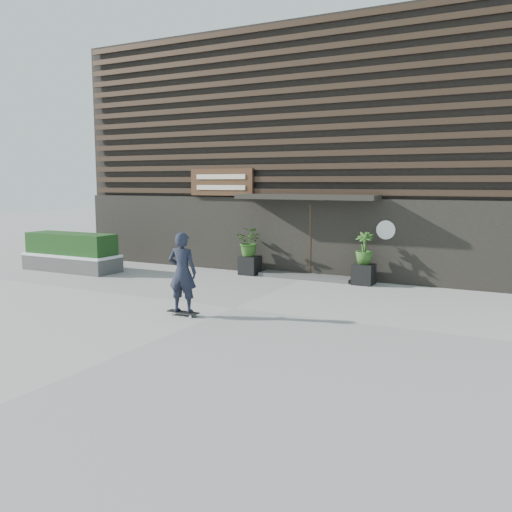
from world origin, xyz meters
The scene contains 11 objects.
ground centered at (0.00, 0.00, 0.00)m, with size 80.00×80.00×0.00m, color #A09E97.
entrance_step centered at (0.00, 4.60, 0.06)m, with size 3.00×0.80×0.12m, color #464744.
planter_pot_left centered at (-1.90, 4.40, 0.30)m, with size 0.60×0.60×0.60m, color black.
bamboo_left centered at (-1.90, 4.40, 1.08)m, with size 0.86×0.75×0.96m, color #2D591E.
planter_pot_right centered at (1.90, 4.40, 0.30)m, with size 0.60×0.60×0.60m, color black.
bamboo_right centered at (1.90, 4.40, 1.08)m, with size 0.54×0.54×0.96m, color #2D591E.
raised_bed centered at (-7.69, 2.31, 0.25)m, with size 3.50×1.20×0.50m, color #464644.
snow_layer centered at (-7.69, 2.31, 0.54)m, with size 3.50×1.20×0.08m, color white.
hedge centered at (-7.69, 2.31, 0.93)m, with size 3.30×1.00×0.70m, color #163914.
building centered at (0.00, 9.96, 3.99)m, with size 18.00×11.00×8.00m.
skateboarder centered at (-0.64, -1.20, 0.99)m, with size 0.78×0.54×1.90m.
Camera 1 is at (6.32, -11.08, 3.00)m, focal length 38.08 mm.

